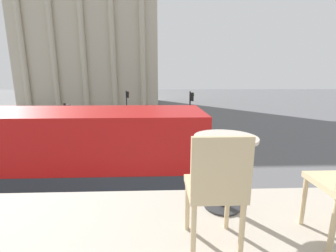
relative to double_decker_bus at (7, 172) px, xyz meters
name	(u,v)px	position (x,y,z in m)	size (l,w,h in m)	color
double_decker_bus	(7,172)	(0.00, 0.00, 0.00)	(11.30, 2.65, 4.03)	black
cafe_dining_table	(225,156)	(5.07, -4.21, 1.93)	(0.60, 0.60, 0.73)	#2D2D30
cafe_chair_0	(216,186)	(4.85, -4.78, 1.91)	(0.40, 0.40, 0.91)	#D1B789
plaza_building_left	(93,41)	(-8.02, 39.08, 9.49)	(24.91, 13.23, 23.47)	beige
traffic_light_near	(68,126)	(-0.53, 5.85, 0.13)	(0.42, 0.24, 3.62)	black
traffic_light_mid	(191,108)	(7.05, 12.27, 0.27)	(0.42, 0.24, 3.86)	black
traffic_light_far	(127,101)	(0.77, 19.43, 0.08)	(0.42, 0.24, 3.55)	black
pedestrian_red	(148,112)	(3.03, 20.38, -1.32)	(0.32, 0.32, 1.62)	#282B33
pedestrian_blue	(142,115)	(2.51, 18.48, -1.31)	(0.32, 0.32, 1.63)	#282B33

